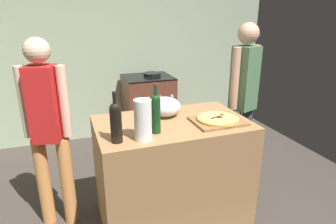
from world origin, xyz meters
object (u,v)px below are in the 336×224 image
(wine_bottle_green, at_px, (156,112))
(stove, at_px, (148,108))
(person_in_red, at_px, (243,96))
(pizza, at_px, (218,119))
(mixing_bowl, at_px, (165,107))
(paper_towel_roll, at_px, (143,120))
(wine_bottle_amber, at_px, (116,121))
(person_in_stripes, at_px, (48,126))

(wine_bottle_green, height_order, stove, wine_bottle_green)
(wine_bottle_green, distance_m, person_in_red, 1.18)
(pizza, height_order, wine_bottle_green, wine_bottle_green)
(pizza, distance_m, wine_bottle_green, 0.54)
(mixing_bowl, xyz_separation_m, paper_towel_roll, (-0.30, -0.41, 0.06))
(paper_towel_roll, relative_size, stove, 0.30)
(mixing_bowl, relative_size, stove, 0.28)
(mixing_bowl, height_order, wine_bottle_amber, wine_bottle_amber)
(person_in_red, bearing_deg, mixing_bowl, -168.70)
(pizza, distance_m, paper_towel_roll, 0.67)
(paper_towel_roll, height_order, wine_bottle_green, wine_bottle_green)
(pizza, bearing_deg, mixing_bowl, 140.56)
(mixing_bowl, bearing_deg, pizza, -39.44)
(person_in_stripes, bearing_deg, wine_bottle_amber, -48.06)
(pizza, xyz_separation_m, paper_towel_roll, (-0.65, -0.12, 0.11))
(stove, bearing_deg, person_in_stripes, -130.67)
(person_in_red, bearing_deg, wine_bottle_amber, -157.73)
(stove, bearing_deg, wine_bottle_amber, -111.69)
(person_in_stripes, xyz_separation_m, person_in_red, (1.82, 0.05, 0.05))
(wine_bottle_green, relative_size, stove, 0.38)
(wine_bottle_green, relative_size, person_in_stripes, 0.23)
(mixing_bowl, relative_size, person_in_red, 0.16)
(wine_bottle_amber, relative_size, wine_bottle_green, 0.95)
(mixing_bowl, xyz_separation_m, wine_bottle_amber, (-0.48, -0.38, 0.07))
(wine_bottle_green, bearing_deg, stove, 75.84)
(pizza, height_order, person_in_stripes, person_in_stripes)
(paper_towel_roll, xyz_separation_m, stove, (0.59, 1.96, -0.60))
(wine_bottle_amber, distance_m, wine_bottle_green, 0.31)
(paper_towel_roll, height_order, stove, paper_towel_roll)
(paper_towel_roll, xyz_separation_m, wine_bottle_green, (0.12, 0.09, 0.02))
(pizza, relative_size, wine_bottle_green, 0.90)
(wine_bottle_amber, bearing_deg, stove, 68.31)
(pizza, height_order, stove, pizza)
(wine_bottle_green, bearing_deg, wine_bottle_amber, -167.80)
(paper_towel_roll, distance_m, wine_bottle_amber, 0.18)
(wine_bottle_amber, height_order, stove, wine_bottle_amber)
(wine_bottle_green, xyz_separation_m, person_in_stripes, (-0.76, 0.44, -0.17))
(wine_bottle_amber, height_order, person_in_red, person_in_red)
(wine_bottle_green, xyz_separation_m, stove, (0.47, 1.87, -0.61))
(mixing_bowl, relative_size, person_in_stripes, 0.17)
(wine_bottle_amber, height_order, wine_bottle_green, wine_bottle_green)
(mixing_bowl, bearing_deg, wine_bottle_green, -119.65)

